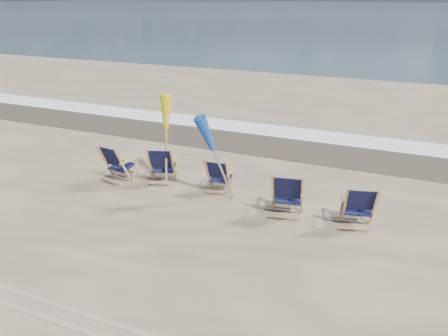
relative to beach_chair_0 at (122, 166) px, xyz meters
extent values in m
plane|color=#334A54|center=(2.79, 125.87, -0.55)|extent=(400.00, 400.00, 0.00)
cube|color=silver|center=(2.79, 6.17, -0.54)|extent=(200.00, 1.40, 0.01)
cube|color=#42362A|center=(2.79, 4.67, -0.54)|extent=(200.00, 2.60, 0.00)
cylinder|color=tan|center=(1.04, 0.47, 0.63)|extent=(0.06, 0.06, 2.35)
cone|color=gold|center=(1.04, 0.47, 1.33)|extent=(0.30, 0.30, 0.85)
cylinder|color=#A5A5AD|center=(2.63, 0.14, 0.58)|extent=(0.06, 0.06, 2.25)
cone|color=navy|center=(2.63, 0.14, 1.23)|extent=(0.30, 0.30, 0.85)
camera|label=1|loc=(6.43, -8.48, 4.10)|focal=35.00mm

